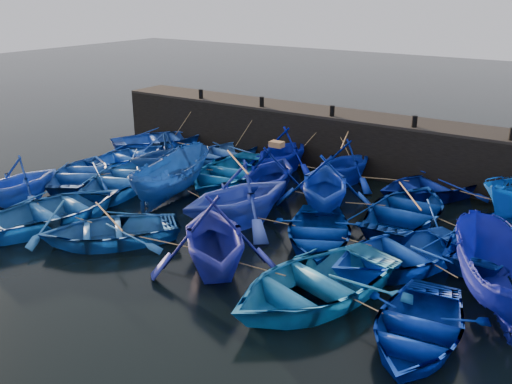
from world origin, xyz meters
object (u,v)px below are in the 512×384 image
Objects in this scene: boat_0 at (161,139)px; boat_20 at (17,181)px; boat_13 at (81,173)px; wooden_crate at (277,144)px; boat_8 at (229,173)px.

boat_20 is (1.01, -9.46, 0.46)m from boat_0.
boat_0 is 9.53m from boat_20.
boat_0 is at bearing -112.28° from boat_13.
boat_0 is 10.14m from wooden_crate.
boat_20 is at bearing -138.65° from boat_8.
wooden_crate is (8.44, 6.30, 1.41)m from boat_20.
boat_8 is (6.70, -2.78, 0.06)m from boat_0.
wooden_crate reaches higher than boat_8.
boat_8 reaches higher than boat_13.
boat_20 reaches higher than boat_0.
wooden_crate is at bearing 168.80° from boat_13.
boat_8 is 8.79m from boat_20.
boat_20 is 6.83× the size of wooden_crate.
boat_13 is 3.20m from boat_20.
boat_0 is 7.26m from boat_8.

